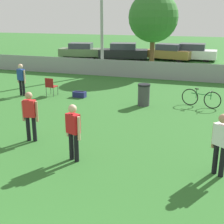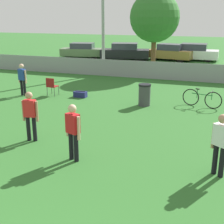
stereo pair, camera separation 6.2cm
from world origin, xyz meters
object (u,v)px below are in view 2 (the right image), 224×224
object	(u,v)px
player_thrower_red	(73,129)
parked_car_dark	(125,52)
bicycle_sideline	(202,98)
player_receiver_white	(221,141)
folding_chair_sideline	(52,85)
parked_car_tan	(170,52)
player_defender_red	(30,113)
gear_bag_sideline	(80,94)
trash_bin	(144,95)
tree_near_pole	(155,17)
parked_car_white	(194,52)
spectator_in_blue	(22,78)
parked_car_olive	(83,51)

from	to	relation	value
player_thrower_red	parked_car_dark	size ratio (longest dim) A/B	0.35
bicycle_sideline	player_receiver_white	bearing A→B (deg)	-68.96
folding_chair_sideline	parked_car_tan	size ratio (longest dim) A/B	0.22
player_defender_red	gear_bag_sideline	size ratio (longest dim) A/B	2.61
trash_bin	gear_bag_sideline	bearing A→B (deg)	172.81
tree_near_pole	player_receiver_white	size ratio (longest dim) A/B	3.33
bicycle_sideline	parked_car_dark	bearing A→B (deg)	133.07
bicycle_sideline	tree_near_pole	bearing A→B (deg)	130.10
trash_bin	parked_car_white	size ratio (longest dim) A/B	0.23
tree_near_pole	gear_bag_sideline	xyz separation A→B (m)	(-1.99, -7.77, -3.57)
player_defender_red	parked_car_dark	world-z (taller)	player_defender_red
trash_bin	parked_car_dark	distance (m)	14.94
spectator_in_blue	parked_car_olive	xyz separation A→B (m)	(-3.09, 14.19, -0.25)
spectator_in_blue	parked_car_dark	world-z (taller)	spectator_in_blue
player_defender_red	parked_car_white	xyz separation A→B (m)	(3.28, 20.69, -0.23)
player_receiver_white	spectator_in_blue	distance (m)	10.79
player_receiver_white	parked_car_dark	world-z (taller)	player_receiver_white
spectator_in_blue	parked_car_white	bearing A→B (deg)	-104.19
player_receiver_white	player_thrower_red	xyz separation A→B (m)	(-3.79, -0.40, 0.00)
spectator_in_blue	gear_bag_sideline	size ratio (longest dim) A/B	2.57
player_defender_red	parked_car_dark	bearing A→B (deg)	87.96
player_defender_red	parked_car_tan	size ratio (longest dim) A/B	0.38
spectator_in_blue	player_thrower_red	bearing A→B (deg)	143.29
trash_bin	parked_car_dark	xyz separation A→B (m)	(-5.10, 14.04, 0.20)
player_defender_red	folding_chair_sideline	distance (m)	5.87
player_defender_red	player_receiver_white	xyz separation A→B (m)	(5.68, -0.46, 0.00)
player_thrower_red	folding_chair_sideline	xyz separation A→B (m)	(-4.18, 6.23, -0.40)
player_thrower_red	gear_bag_sideline	distance (m)	7.02
player_receiver_white	parked_car_tan	world-z (taller)	player_receiver_white
player_receiver_white	parked_car_tan	size ratio (longest dim) A/B	0.38
parked_car_olive	parked_car_white	xyz separation A→B (m)	(10.02, 1.55, 0.04)
player_receiver_white	spectator_in_blue	world-z (taller)	player_receiver_white
trash_bin	parked_car_white	distance (m)	15.56
folding_chair_sideline	parked_car_olive	bearing A→B (deg)	-69.07
folding_chair_sideline	parked_car_tan	bearing A→B (deg)	-100.94
parked_car_white	trash_bin	bearing A→B (deg)	-91.74
player_thrower_red	spectator_in_blue	world-z (taller)	player_thrower_red
parked_car_tan	player_receiver_white	bearing A→B (deg)	-66.41
parked_car_dark	player_thrower_red	bearing A→B (deg)	-88.74
parked_car_dark	player_receiver_white	bearing A→B (deg)	-78.52
parked_car_tan	parked_car_white	size ratio (longest dim) A/B	0.99
parked_car_white	player_defender_red	bearing A→B (deg)	-97.78
trash_bin	parked_car_olive	distance (m)	16.75
parked_car_olive	parked_car_dark	bearing A→B (deg)	-10.13
gear_bag_sideline	player_defender_red	bearing A→B (deg)	-81.49
parked_car_olive	gear_bag_sideline	bearing A→B (deg)	-77.37
player_defender_red	gear_bag_sideline	distance (m)	5.69
player_thrower_red	gear_bag_sideline	world-z (taller)	player_thrower_red
trash_bin	gear_bag_sideline	world-z (taller)	trash_bin
spectator_in_blue	parked_car_dark	size ratio (longest dim) A/B	0.35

